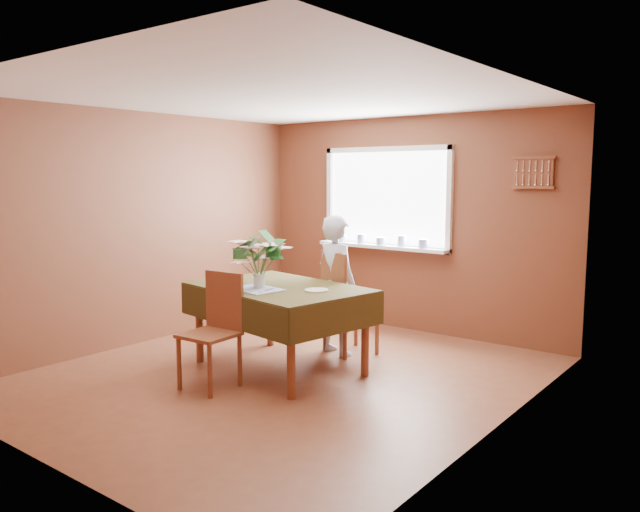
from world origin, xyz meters
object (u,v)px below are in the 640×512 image
Objects in this scene: chair_far at (343,299)px; flower_bouquet at (259,256)px; chair_near at (216,325)px; seated_woman at (336,285)px; dining_table at (279,296)px.

flower_bouquet is at bearing 97.11° from chair_far.
chair_far is 1.50m from chair_near.
seated_woman is at bearing 77.34° from chair_near.
chair_far is 1.07× the size of chair_near.
seated_woman is (0.13, 0.74, 0.02)m from dining_table.
seated_woman is 1.03m from flower_bouquet.
seated_woman reaches higher than chair_near.
seated_woman is at bearing 54.38° from chair_far.
flower_bouquet is (0.05, 0.50, 0.56)m from chair_near.
dining_table is at bearing 98.29° from chair_far.
chair_far is 0.74× the size of seated_woman.
seated_woman is (-0.06, -0.04, 0.14)m from chair_far.
chair_far is (0.19, 0.78, -0.13)m from dining_table.
chair_far reaches higher than chair_near.
chair_near is (-0.12, -0.69, -0.16)m from dining_table.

